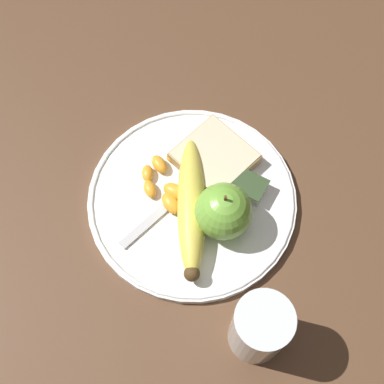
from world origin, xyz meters
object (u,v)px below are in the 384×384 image
(bread_slice, at_px, (217,159))
(fork, at_px, (177,197))
(juice_glass, at_px, (259,329))
(apple, at_px, (224,211))
(plate, at_px, (192,199))
(jam_packet, at_px, (249,187))
(banana, at_px, (191,207))

(bread_slice, xyz_separation_m, fork, (0.02, 0.07, -0.01))
(juice_glass, relative_size, apple, 1.29)
(plate, bearing_deg, jam_packet, -142.75)
(plate, height_order, juice_glass, juice_glass)
(plate, xyz_separation_m, fork, (0.02, 0.01, 0.01))
(plate, distance_m, fork, 0.02)
(bread_slice, distance_m, jam_packet, 0.06)
(plate, xyz_separation_m, bread_slice, (-0.00, -0.06, 0.02))
(apple, relative_size, banana, 0.44)
(plate, distance_m, jam_packet, 0.08)
(plate, relative_size, juice_glass, 2.65)
(apple, distance_m, fork, 0.08)
(juice_glass, distance_m, bread_slice, 0.24)
(apple, xyz_separation_m, jam_packet, (-0.01, -0.06, -0.03))
(juice_glass, height_order, jam_packet, juice_glass)
(plate, xyz_separation_m, jam_packet, (-0.06, -0.05, 0.01))
(juice_glass, xyz_separation_m, banana, (0.15, -0.10, -0.02))
(plate, bearing_deg, juice_glass, 142.12)
(juice_glass, height_order, bread_slice, juice_glass)
(plate, xyz_separation_m, banana, (-0.01, 0.02, 0.02))
(banana, relative_size, bread_slice, 1.63)
(juice_glass, xyz_separation_m, jam_packet, (0.09, -0.17, -0.03))
(jam_packet, bearing_deg, fork, 35.44)
(plate, bearing_deg, bread_slice, -93.77)
(fork, bearing_deg, banana, -91.83)
(juice_glass, height_order, fork, juice_glass)
(banana, relative_size, fork, 1.14)
(juice_glass, distance_m, jam_packet, 0.20)
(fork, xyz_separation_m, jam_packet, (-0.08, -0.06, 0.01))
(plate, distance_m, bread_slice, 0.07)
(banana, bearing_deg, jam_packet, -128.39)
(apple, height_order, banana, apple)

